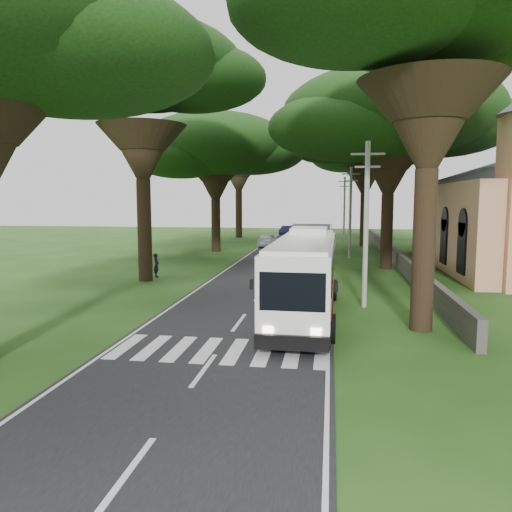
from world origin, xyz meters
TOP-DOWN VIEW (x-y plane):
  - ground at (0.00, 0.00)m, footprint 140.00×140.00m
  - road at (0.00, 25.00)m, footprint 8.00×120.00m
  - crosswalk at (0.00, -2.00)m, footprint 8.00×3.00m
  - property_wall at (9.00, 24.00)m, footprint 0.35×50.00m
  - pole_near at (5.50, 6.00)m, footprint 1.60×0.24m
  - pole_mid at (5.50, 26.00)m, footprint 1.60×0.24m
  - pole_far at (5.50, 46.00)m, footprint 1.60×0.24m
  - tree_l_mida at (-8.00, 12.00)m, footprint 12.82×12.82m
  - tree_l_midb at (-7.50, 30.00)m, footprint 14.73×14.73m
  - tree_l_far at (-8.50, 48.00)m, footprint 13.19×13.19m
  - tree_r_mida at (8.00, 20.00)m, footprint 15.96×15.96m
  - tree_r_midb at (7.50, 38.00)m, footprint 15.96×15.96m
  - tree_r_far at (8.50, 56.00)m, footprint 13.81×13.81m
  - coach_bus at (2.70, 3.67)m, footprint 3.00×12.08m
  - distant_car_a at (-3.00, 35.17)m, footprint 1.89×4.37m
  - distant_car_b at (-2.55, 53.72)m, footprint 1.92×4.03m
  - pedestrian at (-7.80, 13.49)m, footprint 0.50×0.66m

SIDE VIEW (x-z plane):
  - ground at x=0.00m, z-range 0.00..0.00m
  - crosswalk at x=0.00m, z-range -0.01..0.01m
  - road at x=0.00m, z-range -0.01..0.03m
  - property_wall at x=9.00m, z-range 0.00..1.20m
  - distant_car_b at x=-2.55m, z-range 0.03..1.31m
  - distant_car_a at x=-3.00m, z-range 0.03..1.50m
  - pedestrian at x=-7.80m, z-range 0.00..1.62m
  - coach_bus at x=2.70m, z-range 0.14..3.69m
  - pole_near at x=5.50m, z-range 0.18..8.18m
  - pole_mid at x=5.50m, z-range 0.18..8.18m
  - pole_far at x=5.50m, z-range 0.18..8.18m
  - tree_l_midb at x=-7.50m, z-range 3.60..17.22m
  - tree_r_mida at x=8.00m, z-range 3.95..18.76m
  - tree_r_far at x=8.50m, z-range 4.43..19.46m
  - tree_r_midb at x=7.50m, z-range 4.38..20.10m
  - tree_l_far at x=-8.50m, z-range 4.91..20.74m
  - tree_l_mida at x=-8.00m, z-range 5.11..21.25m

